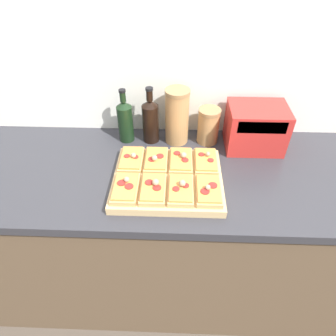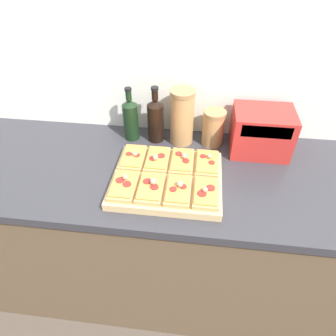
{
  "view_description": "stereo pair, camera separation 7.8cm",
  "coord_description": "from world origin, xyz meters",
  "px_view_note": "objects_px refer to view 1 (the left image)",
  "views": [
    {
      "loc": [
        0.02,
        -0.66,
        1.77
      ],
      "look_at": [
        -0.02,
        0.27,
        0.97
      ],
      "focal_mm": 32.0,
      "sensor_mm": 36.0,
      "label": 1
    },
    {
      "loc": [
        0.1,
        -0.66,
        1.77
      ],
      "look_at": [
        -0.02,
        0.27,
        0.97
      ],
      "focal_mm": 32.0,
      "sensor_mm": 36.0,
      "label": 2
    }
  ],
  "objects_px": {
    "cutting_board": "(168,180)",
    "olive_oil_bottle": "(125,120)",
    "toaster_oven": "(256,127)",
    "wine_bottle": "(151,120)",
    "grain_jar_tall": "(177,116)",
    "grain_jar_short": "(208,126)"
  },
  "relations": [
    {
      "from": "cutting_board",
      "to": "olive_oil_bottle",
      "type": "bearing_deg",
      "value": 124.82
    },
    {
      "from": "wine_bottle",
      "to": "grain_jar_short",
      "type": "relative_size",
      "value": 1.58
    },
    {
      "from": "wine_bottle",
      "to": "toaster_oven",
      "type": "height_order",
      "value": "wine_bottle"
    },
    {
      "from": "olive_oil_bottle",
      "to": "wine_bottle",
      "type": "height_order",
      "value": "wine_bottle"
    },
    {
      "from": "cutting_board",
      "to": "toaster_oven",
      "type": "xyz_separation_m",
      "value": [
        0.39,
        0.28,
        0.09
      ]
    },
    {
      "from": "grain_jar_short",
      "to": "toaster_oven",
      "type": "height_order",
      "value": "toaster_oven"
    },
    {
      "from": "toaster_oven",
      "to": "cutting_board",
      "type": "bearing_deg",
      "value": -145.1
    },
    {
      "from": "olive_oil_bottle",
      "to": "grain_jar_tall",
      "type": "relative_size",
      "value": 0.99
    },
    {
      "from": "grain_jar_short",
      "to": "toaster_oven",
      "type": "distance_m",
      "value": 0.22
    },
    {
      "from": "cutting_board",
      "to": "grain_jar_tall",
      "type": "xyz_separation_m",
      "value": [
        0.03,
        0.31,
        0.12
      ]
    },
    {
      "from": "cutting_board",
      "to": "olive_oil_bottle",
      "type": "relative_size",
      "value": 1.68
    },
    {
      "from": "olive_oil_bottle",
      "to": "toaster_oven",
      "type": "bearing_deg",
      "value": -2.83
    },
    {
      "from": "grain_jar_tall",
      "to": "cutting_board",
      "type": "bearing_deg",
      "value": -95.96
    },
    {
      "from": "cutting_board",
      "to": "olive_oil_bottle",
      "type": "distance_m",
      "value": 0.38
    },
    {
      "from": "wine_bottle",
      "to": "grain_jar_tall",
      "type": "height_order",
      "value": "wine_bottle"
    },
    {
      "from": "cutting_board",
      "to": "grain_jar_short",
      "type": "distance_m",
      "value": 0.36
    },
    {
      "from": "cutting_board",
      "to": "grain_jar_tall",
      "type": "bearing_deg",
      "value": 84.04
    },
    {
      "from": "grain_jar_tall",
      "to": "grain_jar_short",
      "type": "xyz_separation_m",
      "value": [
        0.15,
        -0.0,
        -0.05
      ]
    },
    {
      "from": "grain_jar_tall",
      "to": "toaster_oven",
      "type": "relative_size",
      "value": 0.94
    },
    {
      "from": "grain_jar_tall",
      "to": "grain_jar_short",
      "type": "height_order",
      "value": "grain_jar_tall"
    },
    {
      "from": "olive_oil_bottle",
      "to": "toaster_oven",
      "type": "distance_m",
      "value": 0.61
    },
    {
      "from": "wine_bottle",
      "to": "olive_oil_bottle",
      "type": "bearing_deg",
      "value": 180.0
    }
  ]
}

